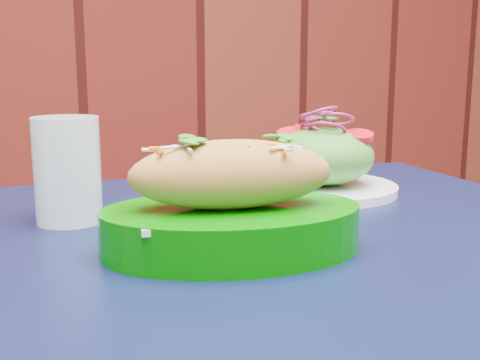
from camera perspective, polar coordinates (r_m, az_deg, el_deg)
name	(u,v)px	position (r m, az deg, el deg)	size (l,w,h in m)	color
cafe_table	(288,320)	(0.66, 4.61, -13.07)	(0.86, 0.86, 0.75)	black
banh_mi_basket	(232,207)	(0.59, -0.75, -2.55)	(0.28, 0.21, 0.12)	#006C00
salad_plate	(322,162)	(0.86, 7.79, 1.73)	(0.21, 0.21, 0.12)	white
water_glass	(67,170)	(0.72, -16.05, 0.90)	(0.08, 0.08, 0.12)	silver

